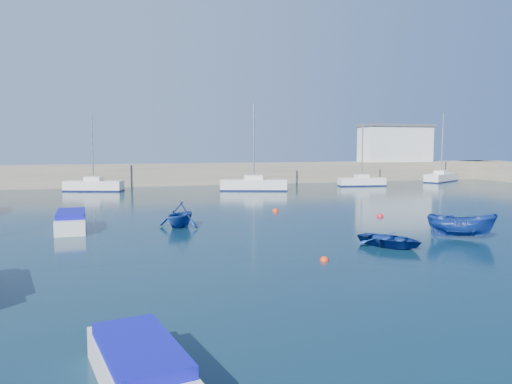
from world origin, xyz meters
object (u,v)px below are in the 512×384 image
object	(u,v)px
dinghy_right	(461,226)
dinghy_center	(390,240)
motorboat_3	(140,367)
sailboat_7	(362,181)
motorboat_1	(71,221)
sailboat_6	(254,184)
sailboat_5	(94,185)
harbor_office	(395,144)
sailboat_8	(441,177)
dinghy_left	(180,215)

from	to	relation	value
dinghy_right	dinghy_center	bearing A→B (deg)	134.85
motorboat_3	sailboat_7	bearing A→B (deg)	46.60
motorboat_1	sailboat_6	bearing A→B (deg)	49.21
sailboat_5	motorboat_1	size ratio (longest dim) A/B	1.77
motorboat_3	harbor_office	bearing A→B (deg)	43.51
sailboat_8	sailboat_7	bearing A→B (deg)	71.57
dinghy_left	motorboat_3	bearing A→B (deg)	-64.37
sailboat_8	motorboat_1	distance (m)	53.13
sailboat_7	sailboat_6	bearing A→B (deg)	106.45
sailboat_5	sailboat_6	distance (m)	17.37
motorboat_1	sailboat_8	bearing A→B (deg)	28.89
motorboat_1	dinghy_right	size ratio (longest dim) A/B	1.33
sailboat_6	motorboat_1	world-z (taller)	sailboat_6
sailboat_6	harbor_office	bearing A→B (deg)	-47.29
sailboat_6	sailboat_7	world-z (taller)	sailboat_6
sailboat_5	harbor_office	bearing A→B (deg)	-61.61
sailboat_5	dinghy_left	bearing A→B (deg)	-148.66
sailboat_5	motorboat_1	xyz separation A→B (m)	(-0.59, -25.79, -0.09)
sailboat_8	sailboat_6	bearing A→B (deg)	68.96
sailboat_7	sailboat_5	bearing A→B (deg)	93.95
motorboat_1	dinghy_left	bearing A→B (deg)	-8.93
motorboat_3	dinghy_left	distance (m)	20.25
sailboat_6	motorboat_1	xyz separation A→B (m)	(-17.42, -21.50, -0.14)
harbor_office	sailboat_8	xyz separation A→B (m)	(3.99, -5.28, -4.50)
sailboat_6	dinghy_center	world-z (taller)	sailboat_6
sailboat_7	dinghy_left	xyz separation A→B (m)	(-25.52, -24.45, 0.22)
sailboat_6	dinghy_right	size ratio (longest dim) A/B	2.71
harbor_office	sailboat_8	bearing A→B (deg)	-52.89
sailboat_8	dinghy_left	bearing A→B (deg)	93.02
dinghy_center	dinghy_right	size ratio (longest dim) A/B	0.93
sailboat_6	dinghy_center	bearing A→B (deg)	-165.25
dinghy_left	dinghy_right	size ratio (longest dim) A/B	0.84
sailboat_7	dinghy_left	distance (m)	35.35
harbor_office	sailboat_7	distance (m)	13.97
dinghy_left	dinghy_center	bearing A→B (deg)	-8.11
motorboat_1	dinghy_center	distance (m)	18.06
harbor_office	dinghy_center	xyz separation A→B (m)	(-26.38, -41.90, -4.76)
sailboat_5	motorboat_3	distance (m)	46.55
dinghy_left	sailboat_7	bearing A→B (deg)	79.58
sailboat_5	motorboat_3	xyz separation A→B (m)	(2.09, -46.50, -0.16)
sailboat_5	dinghy_right	world-z (taller)	sailboat_5
harbor_office	dinghy_left	distance (m)	48.74
harbor_office	sailboat_8	distance (m)	8.00
sailboat_6	motorboat_3	size ratio (longest dim) A/B	2.17
sailboat_8	dinghy_center	size ratio (longest dim) A/B	2.85
sailboat_5	sailboat_6	xyz separation A→B (m)	(16.84, -4.30, 0.05)
sailboat_6	motorboat_1	distance (m)	27.67
dinghy_center	dinghy_right	xyz separation A→B (m)	(4.84, 0.90, 0.34)
harbor_office	sailboat_6	xyz separation A→B (m)	(-24.29, -10.87, -4.43)
sailboat_5	dinghy_right	size ratio (longest dim) A/B	2.35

